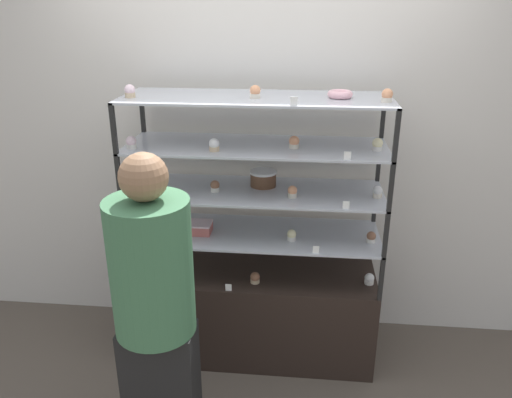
{
  "coord_description": "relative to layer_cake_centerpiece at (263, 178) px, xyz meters",
  "views": [
    {
      "loc": [
        0.27,
        -2.72,
        2.16
      ],
      "look_at": [
        0.0,
        0.0,
        1.08
      ],
      "focal_mm": 35.0,
      "sensor_mm": 36.0,
      "label": 1
    }
  ],
  "objects": [
    {
      "name": "cupcake_10",
      "position": [
        -0.71,
        -0.22,
        0.26
      ],
      "size": [
        0.06,
        0.06,
        0.07
      ],
      "color": "white",
      "rests_on": "display_riser_upper"
    },
    {
      "name": "cupcake_1",
      "position": [
        -0.03,
        -0.21,
        -0.56
      ],
      "size": [
        0.06,
        0.06,
        0.07
      ],
      "color": "#CCB28C",
      "rests_on": "display_base"
    },
    {
      "name": "display_riser_middle",
      "position": [
        -0.04,
        -0.08,
        -0.06
      ],
      "size": [
        1.48,
        0.51,
        0.27
      ],
      "color": "black",
      "rests_on": "display_riser_lower"
    },
    {
      "name": "display_riser_lower",
      "position": [
        -0.04,
        -0.08,
        -0.34
      ],
      "size": [
        1.48,
        0.51,
        0.27
      ],
      "color": "black",
      "rests_on": "display_base"
    },
    {
      "name": "cupcake_14",
      "position": [
        -0.71,
        -0.17,
        0.53
      ],
      "size": [
        0.06,
        0.06,
        0.07
      ],
      "color": "#CCB28C",
      "rests_on": "display_riser_top"
    },
    {
      "name": "customer_figure",
      "position": [
        -0.42,
        -0.92,
        -0.33
      ],
      "size": [
        0.37,
        0.37,
        1.59
      ],
      "color": "black",
      "rests_on": "ground_plane"
    },
    {
      "name": "cupcake_7",
      "position": [
        -0.27,
        -0.13,
        -0.02
      ],
      "size": [
        0.05,
        0.05,
        0.07
      ],
      "color": "white",
      "rests_on": "display_riser_middle"
    },
    {
      "name": "cupcake_8",
      "position": [
        0.18,
        -0.17,
        -0.02
      ],
      "size": [
        0.05,
        0.05,
        0.07
      ],
      "color": "beige",
      "rests_on": "display_riser_middle"
    },
    {
      "name": "cupcake_15",
      "position": [
        -0.04,
        -0.13,
        0.53
      ],
      "size": [
        0.06,
        0.06,
        0.07
      ],
      "color": "beige",
      "rests_on": "display_riser_top"
    },
    {
      "name": "cupcake_12",
      "position": [
        0.18,
        -0.12,
        0.26
      ],
      "size": [
        0.06,
        0.06,
        0.07
      ],
      "color": "beige",
      "rests_on": "display_riser_upper"
    },
    {
      "name": "sheet_cake_frosted",
      "position": [
        -0.41,
        -0.12,
        -0.29
      ],
      "size": [
        0.21,
        0.13,
        0.06
      ],
      "color": "#C66660",
      "rests_on": "display_riser_lower"
    },
    {
      "name": "cupcake_13",
      "position": [
        0.63,
        -0.13,
        0.26
      ],
      "size": [
        0.06,
        0.06,
        0.07
      ],
      "color": "white",
      "rests_on": "display_riser_upper"
    },
    {
      "name": "display_riser_top",
      "position": [
        -0.04,
        -0.08,
        0.48
      ],
      "size": [
        1.48,
        0.51,
        0.27
      ],
      "color": "black",
      "rests_on": "display_riser_upper"
    },
    {
      "name": "cupcake_0",
      "position": [
        -0.71,
        -0.13,
        -0.56
      ],
      "size": [
        0.06,
        0.06,
        0.07
      ],
      "color": "#CCB28C",
      "rests_on": "display_base"
    },
    {
      "name": "cupcake_9",
      "position": [
        0.66,
        -0.13,
        -0.02
      ],
      "size": [
        0.05,
        0.05,
        0.07
      ],
      "color": "beige",
      "rests_on": "display_riser_middle"
    },
    {
      "name": "donut_glazed",
      "position": [
        0.42,
        -0.07,
        0.52
      ],
      "size": [
        0.14,
        0.14,
        0.04
      ],
      "color": "#EFB2BC",
      "rests_on": "display_riser_top"
    },
    {
      "name": "cupcake_2",
      "position": [
        0.65,
        -0.15,
        -0.56
      ],
      "size": [
        0.06,
        0.06,
        0.07
      ],
      "color": "white",
      "rests_on": "display_base"
    },
    {
      "name": "ground_plane",
      "position": [
        -0.04,
        -0.08,
        -1.18
      ],
      "size": [
        20.0,
        20.0,
        0.0
      ],
      "primitive_type": "plane",
      "color": "brown"
    },
    {
      "name": "price_tag_1",
      "position": [
        0.32,
        -0.32,
        -0.3
      ],
      "size": [
        0.04,
        0.0,
        0.04
      ],
      "color": "white",
      "rests_on": "display_riser_lower"
    },
    {
      "name": "back_wall",
      "position": [
        -0.04,
        0.32,
        0.12
      ],
      "size": [
        8.0,
        0.05,
        2.6
      ],
      "color": "silver",
      "rests_on": "ground_plane"
    },
    {
      "name": "layer_cake_centerpiece",
      "position": [
        0.0,
        0.0,
        0.0
      ],
      "size": [
        0.16,
        0.16,
        0.09
      ],
      "color": "brown",
      "rests_on": "display_riser_middle"
    },
    {
      "name": "cupcake_16",
      "position": [
        0.65,
        -0.17,
        0.53
      ],
      "size": [
        0.06,
        0.06,
        0.07
      ],
      "color": "beige",
      "rests_on": "display_riser_top"
    },
    {
      "name": "cupcake_5",
      "position": [
        0.64,
        -0.15,
        -0.29
      ],
      "size": [
        0.05,
        0.05,
        0.07
      ],
      "color": "white",
      "rests_on": "display_riser_lower"
    },
    {
      "name": "display_base",
      "position": [
        -0.04,
        -0.08,
        -0.89
      ],
      "size": [
        1.48,
        0.51,
        0.58
      ],
      "color": "black",
      "rests_on": "ground_plane"
    },
    {
      "name": "price_tag_2",
      "position": [
        0.47,
        -0.32,
        -0.03
      ],
      "size": [
        0.04,
        0.0,
        0.04
      ],
      "color": "white",
      "rests_on": "display_riser_middle"
    },
    {
      "name": "price_tag_0",
      "position": [
        -0.17,
        -0.32,
        -0.57
      ],
      "size": [
        0.04,
        0.0,
        0.04
      ],
      "color": "white",
      "rests_on": "display_base"
    },
    {
      "name": "price_tag_4",
      "position": [
        0.18,
        -0.32,
        0.52
      ],
      "size": [
        0.04,
        0.0,
        0.04
      ],
      "color": "white",
      "rests_on": "display_riser_top"
    },
    {
      "name": "cupcake_4",
      "position": [
        0.18,
        -0.17,
        -0.29
      ],
      "size": [
        0.05,
        0.05,
        0.07
      ],
      "color": "white",
      "rests_on": "display_riser_lower"
    },
    {
      "name": "cupcake_11",
      "position": [
        -0.25,
        -0.22,
        0.26
      ],
      "size": [
        0.06,
        0.06,
        0.07
      ],
      "color": "#CCB28C",
      "rests_on": "display_riser_upper"
    },
    {
      "name": "cupcake_3",
      "position": [
        -0.71,
        -0.22,
        -0.29
      ],
      "size": [
        0.05,
        0.05,
        0.07
      ],
      "color": "white",
      "rests_on": "display_riser_lower"
    },
    {
      "name": "cupcake_6",
      "position": [
        -0.71,
        -0.2,
        -0.02
      ],
      "size": [
        0.05,
        0.05,
        0.07
      ],
      "color": "#CCB28C",
      "rests_on": "display_riser_middle"
    },
    {
      "name": "display_riser_upper",
      "position": [
        -0.04,
        -0.08,
        0.21
      ],
      "size": [
        1.48,
        0.51,
        0.27
      ],
      "color": "black",
      "rests_on": "display_riser_middle"
    },
    {
      "name": "price_tag_3",
      "position": [
        0.46,
        -0.32,
        0.25
      ],
      "size": [
        0.04,
        0.0,
        0.04
      ],
      "color": "white",
      "rests_on": "display_riser_upper"
    }
  ]
}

